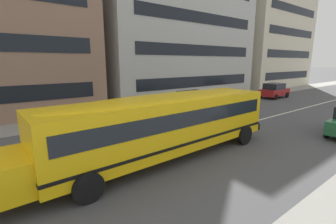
{
  "coord_description": "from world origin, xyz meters",
  "views": [
    {
      "loc": [
        -9.0,
        -8.71,
        3.96
      ],
      "look_at": [
        -2.73,
        -0.6,
        1.78
      ],
      "focal_mm": 25.25,
      "sensor_mm": 36.0,
      "label": 1
    }
  ],
  "objects": [
    {
      "name": "school_bus",
      "position": [
        -3.44,
        -1.21,
        1.59
      ],
      "size": [
        12.03,
        2.86,
        2.68
      ],
      "rotation": [
        0.0,
        0.0,
        3.17
      ],
      "color": "yellow",
      "rests_on": "ground_plane"
    },
    {
      "name": "sidewalk_far",
      "position": [
        0.0,
        7.71,
        0.01
      ],
      "size": [
        120.0,
        3.0,
        0.01
      ],
      "primitive_type": "cube",
      "color": "gray",
      "rests_on": "ground_plane"
    },
    {
      "name": "apartment_block_far_centre",
      "position": [
        9.21,
        15.14,
        9.85
      ],
      "size": [
        18.69,
        11.92,
        19.7
      ],
      "color": "#B7B7B2",
      "rests_on": "ground_plane"
    },
    {
      "name": "apartment_block_far_right",
      "position": [
        28.58,
        15.37,
        9.85
      ],
      "size": [
        15.58,
        12.38,
        19.7
      ],
      "color": "beige",
      "rests_on": "ground_plane"
    },
    {
      "name": "parked_car_beige_end_of_row",
      "position": [
        4.42,
        5.21,
        0.84
      ],
      "size": [
        3.91,
        1.9,
        1.64
      ],
      "rotation": [
        0.0,
        0.0,
        0.0
      ],
      "color": "#C1B28E",
      "rests_on": "ground_plane"
    },
    {
      "name": "parked_car_red_under_tree",
      "position": [
        16.47,
        4.78,
        0.84
      ],
      "size": [
        3.95,
        1.98,
        1.64
      ],
      "rotation": [
        0.0,
        0.0,
        0.03
      ],
      "color": "maroon",
      "rests_on": "ground_plane"
    },
    {
      "name": "ground_plane",
      "position": [
        0.0,
        0.0,
        0.0
      ],
      "size": [
        400.0,
        400.0,
        0.0
      ],
      "primitive_type": "plane",
      "color": "#4C4C4F"
    },
    {
      "name": "lane_centreline",
      "position": [
        0.0,
        0.0,
        0.0
      ],
      "size": [
        110.0,
        0.16,
        0.01
      ],
      "primitive_type": "cube",
      "color": "silver",
      "rests_on": "ground_plane"
    }
  ]
}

